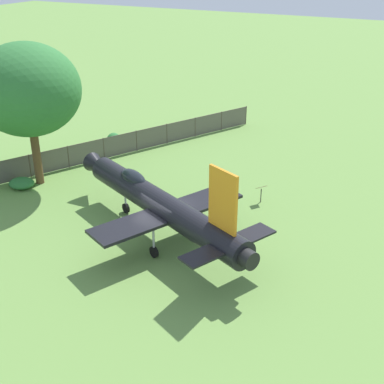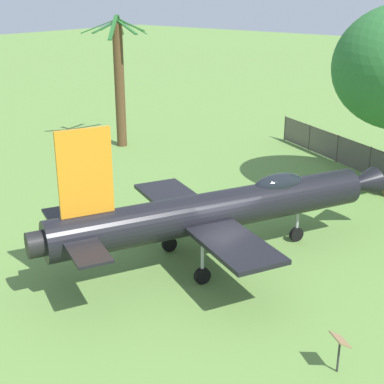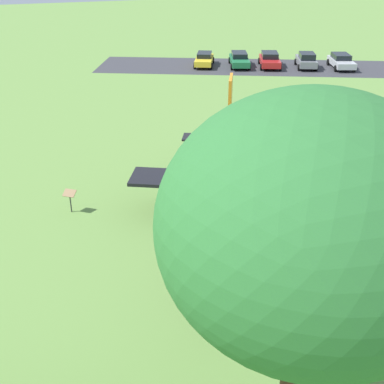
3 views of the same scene
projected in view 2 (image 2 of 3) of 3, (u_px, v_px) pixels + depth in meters
ground_plane at (215, 259)px, 21.45m from camera, size 200.00×200.00×0.00m
display_jet at (223, 208)px, 20.88m from camera, size 13.66×8.87×5.65m
palm_tree at (119, 82)px, 35.39m from camera, size 4.44×3.54×8.22m
shrub_by_tree at (370, 183)px, 28.89m from camera, size 1.72×1.50×0.64m
info_plaque at (340, 345)px, 14.92m from camera, size 0.67×0.72×1.14m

